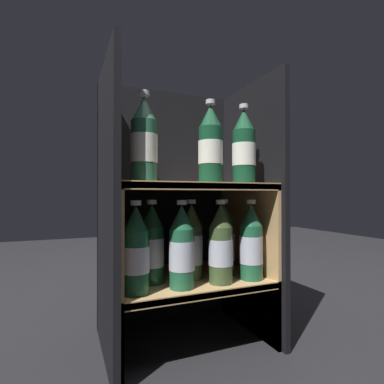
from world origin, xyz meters
TOP-DOWN VIEW (x-y plane):
  - ground_plane at (0.00, 0.00)m, footprint 6.00×6.00m
  - fridge_back_wall at (0.00, 0.40)m, footprint 0.56×0.02m
  - fridge_side_left at (-0.27, 0.20)m, footprint 0.02×0.43m
  - fridge_side_right at (0.27, 0.20)m, footprint 0.02×0.43m
  - shelf_lower at (0.00, 0.19)m, footprint 0.52×0.39m
  - shelf_upper at (0.00, 0.19)m, footprint 0.52×0.39m
  - bottle_upper_front_0 at (-0.18, 0.07)m, footprint 0.08×0.08m
  - bottle_upper_front_1 at (0.04, 0.07)m, footprint 0.08×0.08m
  - bottle_upper_front_2 at (0.16, 0.07)m, footprint 0.08×0.08m
  - bottle_lower_front_0 at (-0.20, 0.07)m, footprint 0.08×0.08m
  - bottle_lower_front_1 at (-0.06, 0.07)m, footprint 0.08×0.08m
  - bottle_lower_front_2 at (0.07, 0.07)m, footprint 0.08×0.08m
  - bottle_lower_front_3 at (0.19, 0.07)m, footprint 0.08×0.08m
  - bottle_lower_back_0 at (-0.13, 0.16)m, footprint 0.08×0.08m
  - bottle_lower_back_1 at (0.01, 0.16)m, footprint 0.08×0.08m
  - bottle_lower_back_2 at (0.13, 0.16)m, footprint 0.08×0.08m

SIDE VIEW (x-z plane):
  - ground_plane at x=0.00m, z-range 0.00..0.00m
  - shelf_lower at x=0.00m, z-range 0.07..0.30m
  - bottle_lower_back_1 at x=0.01m, z-range 0.21..0.48m
  - bottle_lower_back_2 at x=0.13m, z-range 0.21..0.48m
  - bottle_lower_front_3 at x=0.19m, z-range 0.21..0.48m
  - bottle_lower_back_0 at x=-0.13m, z-range 0.21..0.48m
  - bottle_lower_front_1 at x=-0.06m, z-range 0.21..0.48m
  - bottle_lower_front_2 at x=0.07m, z-range 0.21..0.48m
  - bottle_lower_front_0 at x=-0.20m, z-range 0.21..0.48m
  - shelf_upper at x=0.00m, z-range 0.11..0.66m
  - fridge_back_wall at x=0.00m, z-range 0.00..0.94m
  - fridge_side_left at x=-0.27m, z-range 0.00..0.94m
  - fridge_side_right at x=0.27m, z-range 0.00..0.94m
  - bottle_upper_front_0 at x=-0.18m, z-range 0.53..0.81m
  - bottle_upper_front_2 at x=0.16m, z-range 0.53..0.81m
  - bottle_upper_front_1 at x=0.04m, z-range 0.53..0.81m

